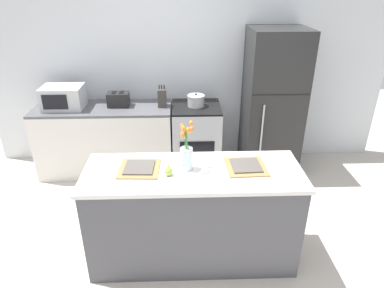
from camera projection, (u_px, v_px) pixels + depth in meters
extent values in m
plane|color=beige|center=(193.00, 254.00, 3.19)|extent=(10.00, 10.00, 0.00)
cube|color=silver|center=(187.00, 61.00, 4.39)|extent=(5.20, 0.08, 2.70)
cube|color=#4C4C51|center=(193.00, 217.00, 3.00)|extent=(1.76, 0.62, 0.87)
cube|color=silver|center=(193.00, 172.00, 2.80)|extent=(1.80, 0.66, 0.03)
cube|color=silver|center=(106.00, 141.00, 4.40)|extent=(1.68, 0.60, 0.85)
cube|color=#515156|center=(102.00, 108.00, 4.21)|extent=(1.68, 0.60, 0.03)
cube|color=#B2B5B7|center=(196.00, 139.00, 4.44)|extent=(0.60, 0.60, 0.86)
cube|color=black|center=(196.00, 107.00, 4.24)|extent=(0.60, 0.60, 0.02)
cube|color=black|center=(197.00, 152.00, 4.18)|extent=(0.42, 0.01, 0.28)
cube|color=black|center=(272.00, 103.00, 4.26)|extent=(0.68, 0.64, 1.81)
cube|color=black|center=(281.00, 95.00, 3.87)|extent=(0.67, 0.01, 0.01)
cylinder|color=#B2B5B7|center=(261.00, 136.00, 4.07)|extent=(0.02, 0.02, 0.78)
cylinder|color=silver|center=(186.00, 159.00, 2.78)|extent=(0.10, 0.10, 0.19)
cylinder|color=#3D8438|center=(188.00, 148.00, 2.73)|extent=(0.05, 0.02, 0.29)
ellipsoid|color=orange|center=(191.00, 130.00, 2.66)|extent=(0.03, 0.03, 0.05)
cylinder|color=#3D8438|center=(188.00, 145.00, 2.74)|extent=(0.06, 0.09, 0.31)
ellipsoid|color=orange|center=(191.00, 124.00, 2.71)|extent=(0.03, 0.03, 0.05)
cylinder|color=#3D8438|center=(185.00, 146.00, 2.75)|extent=(0.04, 0.07, 0.29)
ellipsoid|color=orange|center=(182.00, 127.00, 2.71)|extent=(0.03, 0.03, 0.05)
cylinder|color=#3D8438|center=(185.00, 151.00, 2.74)|extent=(0.04, 0.01, 0.24)
ellipsoid|color=orange|center=(183.00, 135.00, 2.68)|extent=(0.04, 0.04, 0.06)
cylinder|color=#3D8438|center=(186.00, 147.00, 2.72)|extent=(0.04, 0.08, 0.31)
ellipsoid|color=orange|center=(183.00, 129.00, 2.61)|extent=(0.04, 0.04, 0.05)
cylinder|color=#3D8438|center=(187.00, 148.00, 2.73)|extent=(0.03, 0.06, 0.30)
ellipsoid|color=orange|center=(188.00, 131.00, 2.63)|extent=(0.03, 0.03, 0.05)
ellipsoid|color=#9EBC47|center=(169.00, 171.00, 2.71)|extent=(0.07, 0.07, 0.08)
cone|color=#9EBC47|center=(168.00, 166.00, 2.69)|extent=(0.04, 0.04, 0.03)
cylinder|color=brown|center=(168.00, 164.00, 2.68)|extent=(0.01, 0.01, 0.01)
cube|color=olive|center=(139.00, 168.00, 2.81)|extent=(0.34, 0.34, 0.01)
cube|color=#514C47|center=(139.00, 167.00, 2.81)|extent=(0.25, 0.25, 0.01)
cube|color=olive|center=(246.00, 167.00, 2.84)|extent=(0.34, 0.34, 0.01)
cube|color=#514C47|center=(246.00, 165.00, 2.83)|extent=(0.25, 0.25, 0.01)
cube|color=black|center=(118.00, 99.00, 4.21)|extent=(0.26, 0.18, 0.17)
cube|color=black|center=(114.00, 93.00, 4.17)|extent=(0.05, 0.11, 0.01)
cube|color=black|center=(121.00, 93.00, 4.17)|extent=(0.05, 0.11, 0.01)
cube|color=black|center=(107.00, 97.00, 4.20)|extent=(0.02, 0.02, 0.02)
cylinder|color=#B2B5B7|center=(196.00, 101.00, 4.22)|extent=(0.21, 0.21, 0.12)
cylinder|color=#B2B5B7|center=(196.00, 96.00, 4.19)|extent=(0.21, 0.21, 0.01)
sphere|color=black|center=(196.00, 94.00, 4.18)|extent=(0.02, 0.02, 0.02)
cube|color=#B7BABC|center=(63.00, 97.00, 4.13)|extent=(0.48, 0.36, 0.27)
cube|color=black|center=(55.00, 102.00, 3.96)|extent=(0.29, 0.01, 0.18)
cube|color=#3D3833|center=(162.00, 98.00, 4.19)|extent=(0.10, 0.14, 0.22)
cylinder|color=black|center=(159.00, 87.00, 4.13)|extent=(0.01, 0.01, 0.05)
cylinder|color=black|center=(162.00, 87.00, 4.13)|extent=(0.01, 0.01, 0.05)
cylinder|color=black|center=(164.00, 87.00, 4.14)|extent=(0.01, 0.01, 0.05)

